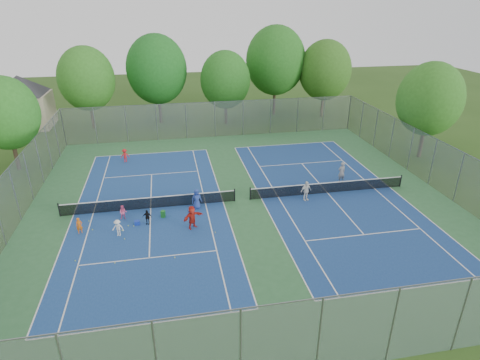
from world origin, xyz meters
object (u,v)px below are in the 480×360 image
Objects in this scene: net_left at (150,203)px; instructor at (342,172)px; ball_crate at (137,223)px; net_right at (328,188)px; ball_hopper at (163,214)px.

instructor is at bearing 6.47° from net_left.
ball_crate is at bearing -111.71° from net_left.
net_right is (14.00, 0.00, 0.00)m from net_left.
instructor reaches higher than net_right.
ball_crate is 1.93m from ball_hopper.
ball_hopper is (0.91, -1.51, -0.19)m from net_left.
net_left is at bearing 180.00° from net_right.
net_right is 2.67m from instructor.
ball_crate is at bearing -171.55° from net_right.
net_right is at bearing 6.60° from ball_hopper.
instructor reaches higher than ball_crate.
net_left is 14.00m from net_right.
ball_hopper is at bearing 21.16° from ball_crate.
net_right is at bearing 34.17° from instructor.
net_left is 37.59× the size of ball_crate.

